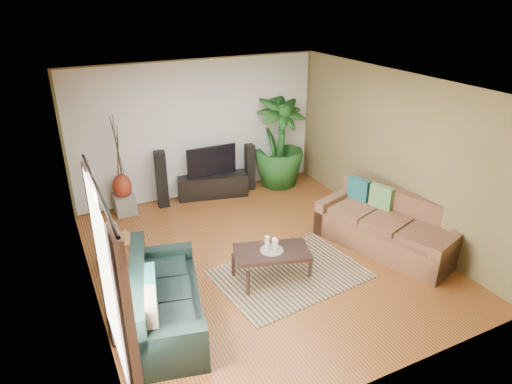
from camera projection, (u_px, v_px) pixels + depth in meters
floor at (262, 257)px, 7.21m from camera, size 5.50×5.50×0.00m
ceiling at (263, 85)px, 6.10m from camera, size 5.50×5.50×0.00m
wall_back at (199, 130)px, 8.90m from camera, size 5.00×0.00×5.00m
wall_front at (390, 277)px, 4.41m from camera, size 5.00×0.00×5.00m
wall_left at (82, 213)px, 5.65m from camera, size 0.00×5.50×5.50m
wall_right at (395, 153)px, 7.66m from camera, size 0.00×5.50×5.50m
backwall_panel at (199, 130)px, 8.90m from camera, size 4.90×0.00×4.90m
window_pane at (105, 276)px, 4.33m from camera, size 0.00×1.80×1.80m
curtain_near at (131, 346)px, 3.84m from camera, size 0.08×0.35×2.20m
curtain_far at (102, 259)px, 5.07m from camera, size 0.08×0.35×2.20m
curtain_rod at (97, 189)px, 3.98m from camera, size 0.03×1.90×0.03m
sofa_left at (167, 295)px, 5.63m from camera, size 1.22×2.03×0.85m
sofa_right at (388, 224)px, 7.34m from camera, size 1.65×2.42×0.85m
area_rug at (290, 274)px, 6.79m from camera, size 2.28×1.73×0.01m
coffee_table at (272, 263)px, 6.65m from camera, size 1.21×0.88×0.44m
candle_tray at (272, 250)px, 6.55m from camera, size 0.33×0.33×0.01m
candle_tall at (267, 243)px, 6.51m from camera, size 0.07×0.07×0.22m
candle_mid at (276, 245)px, 6.50m from camera, size 0.07×0.07×0.17m
candle_short at (274, 242)px, 6.60m from camera, size 0.07×0.07×0.14m
tv_stand at (213, 185)px, 9.22m from camera, size 1.44×0.71×0.46m
television at (212, 161)px, 9.00m from camera, size 1.01×0.06×0.60m
speaker_left at (162, 179)px, 8.68m from camera, size 0.22×0.24×1.11m
speaker_right at (250, 167)px, 9.45m from camera, size 0.20×0.21×0.97m
potted_plant at (279, 142)px, 9.48m from camera, size 1.13×1.13×1.89m
plant_pot at (278, 178)px, 9.82m from camera, size 0.35×0.35×0.27m
pedestal at (125, 204)px, 8.53m from camera, size 0.40×0.40×0.38m
vase at (122, 187)px, 8.38m from camera, size 0.34×0.34×0.48m
side_table at (121, 253)px, 6.88m from camera, size 0.54×0.54×0.47m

